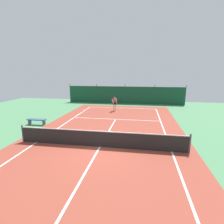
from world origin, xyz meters
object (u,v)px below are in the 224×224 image
Objects in this scene: tennis_net at (100,139)px; courtside_bench at (37,120)px; tennis_ball_near_player at (124,108)px; tennis_player at (115,103)px.

courtside_bench is (-6.31, 3.58, -0.14)m from tennis_net.
tennis_net is 12.06m from tennis_ball_near_player.
tennis_player is at bearing -114.92° from tennis_ball_near_player.
tennis_net is 7.26m from courtside_bench.
tennis_net reaches higher than tennis_ball_near_player.
courtside_bench is (-5.65, -6.44, -0.59)m from tennis_player.
courtside_bench reaches higher than tennis_ball_near_player.
tennis_player reaches higher than tennis_net.
tennis_player is 2.42m from tennis_ball_near_player.
tennis_net is at bearing -29.56° from courtside_bench.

